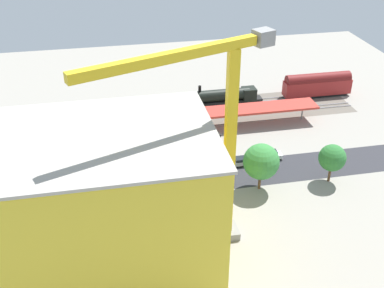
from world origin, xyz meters
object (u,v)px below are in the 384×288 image
box_truck_2 (108,187)px  box_truck_1 (150,180)px  freight_coach_far (45,119)px  street_tree_2 (136,179)px  box_truck_0 (94,185)px  parked_car_5 (94,176)px  street_tree_3 (261,162)px  tower_crane (216,131)px  parked_car_1 (242,162)px  street_tree_4 (167,169)px  street_tree_0 (204,176)px  locomotive (228,97)px  traffic_light (219,144)px  parked_car_3 (168,169)px  parked_car_2 (205,164)px  parked_car_6 (54,181)px  passenger_coach (317,84)px  street_tree_1 (332,158)px  platform_canopy_near (197,114)px  construction_building (107,206)px  parked_car_4 (134,171)px  parked_car_0 (270,155)px  parked_car_7 (18,184)px

box_truck_2 → box_truck_1: bearing=-177.1°
freight_coach_far → street_tree_2: bearing=120.5°
box_truck_0 → parked_car_5: bearing=-90.7°
freight_coach_far → street_tree_3: (-37.67, 28.42, 2.44)m
tower_crane → parked_car_1: bearing=-117.6°
parked_car_5 → street_tree_3: bearing=163.6°
street_tree_4 → street_tree_0: bearing=174.4°
locomotive → traffic_light: traffic_light is taller
street_tree_0 → traffic_light: bearing=-117.9°
parked_car_5 → box_truck_0: 4.41m
parked_car_3 → box_truck_0: size_ratio=0.52×
parked_car_2 → parked_car_6: 27.34m
parked_car_5 → box_truck_0: bearing=89.3°
parked_car_6 → locomotive: bearing=-145.8°
passenger_coach → parked_car_2: passenger_coach is taller
parked_car_6 → freight_coach_far: bearing=-82.9°
parked_car_5 → street_tree_1: size_ratio=0.65×
platform_canopy_near → parked_car_6: bearing=27.7°
street_tree_1 → street_tree_4: size_ratio=0.82×
parked_car_1 → street_tree_2: (20.38, 7.38, 3.76)m
construction_building → parked_car_3: bearing=-117.7°
tower_crane → street_tree_0: (-0.95, -11.06, -14.48)m
passenger_coach → parked_car_1: (26.84, 26.61, -2.39)m
parked_car_2 → street_tree_1: bearing=156.9°
construction_building → traffic_light: construction_building is taller
passenger_coach → box_truck_1: size_ratio=1.87×
passenger_coach → parked_car_4: size_ratio=3.64×
street_tree_4 → parked_car_2: bearing=-134.6°
parked_car_5 → box_truck_0: box_truck_0 is taller
parked_car_5 → box_truck_1: box_truck_1 is taller
parked_car_4 → street_tree_1: bearing=165.7°
traffic_light → construction_building: bearing=46.9°
street_tree_3 → parked_car_6: bearing=-13.2°
parked_car_5 → street_tree_0: bearing=154.3°
passenger_coach → traffic_light: bearing=39.3°
platform_canopy_near → street_tree_4: 25.28m
passenger_coach → box_truck_2: 60.63m
parked_car_1 → traffic_light: (4.04, -1.36, 3.44)m
parked_car_4 → parked_car_5: 7.23m
platform_canopy_near → box_truck_1: 23.43m
locomotive → street_tree_0: size_ratio=2.58×
construction_building → street_tree_0: construction_building is taller
parked_car_5 → box_truck_2: size_ratio=0.51×
construction_building → street_tree_3: 29.68m
tower_crane → box_truck_1: bearing=-63.0°
construction_building → box_truck_1: (-7.41, -16.94, -8.38)m
parked_car_2 → parked_car_3: parked_car_3 is taller
parked_car_0 → parked_car_4: size_ratio=1.02×
parked_car_3 → parked_car_7: 26.36m
platform_canopy_near → parked_car_0: (-11.37, 14.48, -2.99)m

